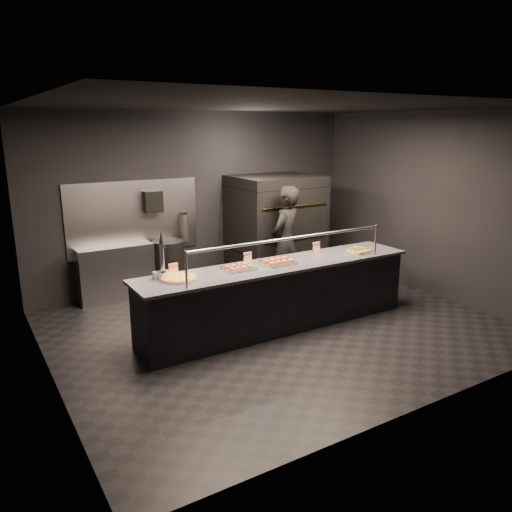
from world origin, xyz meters
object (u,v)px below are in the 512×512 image
(prep_shelf, at_px, (116,273))
(trash_bin, at_px, (169,267))
(beer_tap, at_px, (162,265))
(round_pizza, at_px, (178,278))
(pizza_oven, at_px, (275,228))
(towel_dispenser, at_px, (153,202))
(square_pizza, at_px, (358,251))
(slider_tray_b, at_px, (278,262))
(slider_tray_a, at_px, (239,268))
(worker, at_px, (285,242))
(fire_extinguisher, at_px, (184,227))
(service_counter, at_px, (279,296))

(prep_shelf, xyz_separation_m, trash_bin, (0.87, -0.10, 0.00))
(beer_tap, distance_m, round_pizza, 0.25)
(pizza_oven, height_order, towel_dispenser, pizza_oven)
(pizza_oven, bearing_deg, square_pizza, -84.13)
(slider_tray_b, height_order, trash_bin, slider_tray_b)
(beer_tap, bearing_deg, trash_bin, 66.63)
(beer_tap, xyz_separation_m, square_pizza, (3.00, -0.25, -0.15))
(slider_tray_a, bearing_deg, slider_tray_b, -4.16)
(prep_shelf, bearing_deg, worker, -27.45)
(towel_dispenser, xyz_separation_m, fire_extinguisher, (0.55, 0.01, -0.49))
(service_counter, distance_m, beer_tap, 1.73)
(fire_extinguisher, height_order, square_pizza, fire_extinguisher)
(slider_tray_a, bearing_deg, round_pizza, 179.57)
(pizza_oven, xyz_separation_m, round_pizza, (-2.65, -1.83, -0.03))
(prep_shelf, distance_m, worker, 2.79)
(slider_tray_b, distance_m, square_pizza, 1.40)
(service_counter, height_order, slider_tray_b, service_counter)
(round_pizza, xyz_separation_m, slider_tray_a, (0.85, -0.01, 0.01))
(slider_tray_b, bearing_deg, towel_dispenser, 110.78)
(service_counter, xyz_separation_m, trash_bin, (-0.73, 2.22, -0.01))
(slider_tray_b, bearing_deg, round_pizza, 178.02)
(towel_dispenser, bearing_deg, worker, -37.56)
(service_counter, xyz_separation_m, beer_tap, (-1.60, 0.20, 0.63))
(square_pizza, bearing_deg, trash_bin, 133.18)
(service_counter, bearing_deg, slider_tray_a, 174.02)
(trash_bin, relative_size, worker, 0.49)
(service_counter, bearing_deg, prep_shelf, 124.59)
(pizza_oven, relative_size, round_pizza, 3.77)
(round_pizza, xyz_separation_m, worker, (2.29, 0.99, -0.02))
(pizza_oven, relative_size, beer_tap, 3.17)
(fire_extinguisher, height_order, trash_bin, fire_extinguisher)
(fire_extinguisher, distance_m, square_pizza, 3.01)
(service_counter, xyz_separation_m, fire_extinguisher, (-0.35, 2.40, 0.60))
(beer_tap, xyz_separation_m, worker, (2.44, 0.86, -0.17))
(prep_shelf, relative_size, slider_tray_b, 2.33)
(pizza_oven, xyz_separation_m, slider_tray_b, (-1.20, -1.88, -0.02))
(fire_extinguisher, bearing_deg, pizza_oven, -17.89)
(slider_tray_a, relative_size, trash_bin, 0.52)
(service_counter, distance_m, slider_tray_a, 0.77)
(beer_tap, height_order, slider_tray_a, beer_tap)
(prep_shelf, xyz_separation_m, slider_tray_b, (1.60, -2.30, 0.50))
(pizza_oven, relative_size, slider_tray_a, 4.11)
(trash_bin, bearing_deg, beer_tap, -113.37)
(trash_bin, bearing_deg, service_counter, -71.88)
(trash_bin, bearing_deg, fire_extinguisher, 25.54)
(pizza_oven, bearing_deg, slider_tray_a, -134.41)
(round_pizza, distance_m, slider_tray_b, 1.45)
(service_counter, height_order, fire_extinguisher, service_counter)
(slider_tray_b, bearing_deg, service_counter, -89.25)
(towel_dispenser, bearing_deg, slider_tray_b, -69.22)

